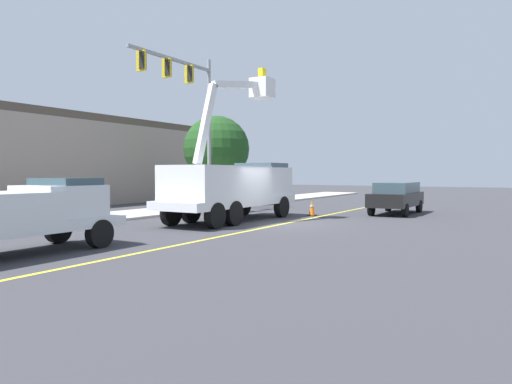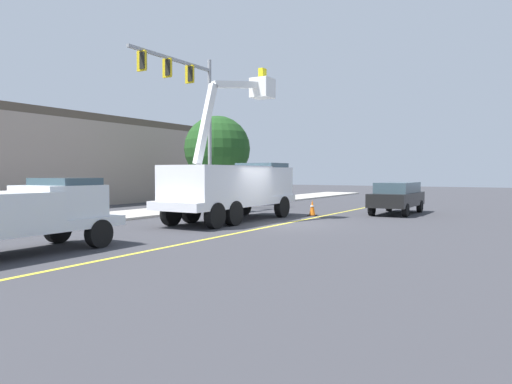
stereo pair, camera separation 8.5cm
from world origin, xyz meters
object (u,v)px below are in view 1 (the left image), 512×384
Objects in this scene: utility_bucket_truck at (233,186)px; passing_minivan at (396,196)px; service_pickup_truck at (20,213)px; traffic_signal_mast at (188,99)px; traffic_cone_mid_front at (312,208)px.

passing_minivan is at bearing -35.95° from utility_bucket_truck.
service_pickup_truck is 15.25m from traffic_signal_mast.
utility_bucket_truck is 1.71× the size of passing_minivan.
utility_bucket_truck is 9.97× the size of traffic_cone_mid_front.
traffic_cone_mid_front is (4.14, -2.08, -1.21)m from utility_bucket_truck.
traffic_signal_mast is (2.98, 4.99, 4.76)m from utility_bucket_truck.
passing_minivan is 0.54× the size of traffic_signal_mast.
traffic_signal_mast reaches higher than passing_minivan.
traffic_cone_mid_front is at bearing -80.67° from traffic_signal_mast.
traffic_signal_mast is at bearing 20.41° from service_pickup_truck.
utility_bucket_truck is 0.92× the size of traffic_signal_mast.
passing_minivan is at bearing -66.35° from traffic_signal_mast.
traffic_signal_mast is at bearing 99.33° from traffic_cone_mid_front.
utility_bucket_truck reaches higher than traffic_cone_mid_front.
utility_bucket_truck is 10.45m from service_pickup_truck.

